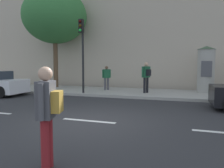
% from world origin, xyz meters
% --- Properties ---
extents(ground_plane, '(80.00, 80.00, 0.00)m').
position_xyz_m(ground_plane, '(0.00, 0.00, 0.00)').
color(ground_plane, '#2B2B2D').
extents(sidewalk_curb, '(36.00, 4.00, 0.15)m').
position_xyz_m(sidewalk_curb, '(0.00, 7.00, 0.07)').
color(sidewalk_curb, '#9E9B93').
rests_on(sidewalk_curb, ground_plane).
extents(lane_markings, '(25.80, 0.16, 0.01)m').
position_xyz_m(lane_markings, '(0.00, 0.00, 0.00)').
color(lane_markings, silver).
rests_on(lane_markings, ground_plane).
extents(building_backdrop, '(36.00, 5.00, 11.38)m').
position_xyz_m(building_backdrop, '(0.00, 12.00, 5.69)').
color(building_backdrop, '#B7A893').
rests_on(building_backdrop, ground_plane).
extents(traffic_light, '(0.24, 0.45, 4.14)m').
position_xyz_m(traffic_light, '(-2.81, 5.24, 2.95)').
color(traffic_light, black).
rests_on(traffic_light, sidewalk_curb).
extents(poster_column, '(1.07, 1.07, 2.71)m').
position_xyz_m(poster_column, '(3.87, 7.99, 1.53)').
color(poster_column, '#9E9B93').
rests_on(poster_column, sidewalk_curb).
extents(street_tree, '(4.58, 4.58, 7.04)m').
position_xyz_m(street_tree, '(-6.31, 7.99, 5.23)').
color(street_tree, brown).
rests_on(street_tree, sidewalk_curb).
extents(pedestrian_in_dark_shirt, '(0.46, 0.56, 1.75)m').
position_xyz_m(pedestrian_in_dark_shirt, '(0.76, -3.27, 1.04)').
color(pedestrian_in_dark_shirt, maroon).
rests_on(pedestrian_in_dark_shirt, ground_plane).
extents(pedestrian_tallest, '(0.47, 0.43, 1.54)m').
position_xyz_m(pedestrian_tallest, '(-2.05, 7.18, 1.04)').
color(pedestrian_tallest, '#4C4C51').
rests_on(pedestrian_tallest, sidewalk_curb).
extents(pedestrian_near_pole, '(0.52, 0.59, 1.77)m').
position_xyz_m(pedestrian_near_pole, '(0.62, 6.52, 1.22)').
color(pedestrian_near_pole, black).
rests_on(pedestrian_near_pole, sidewalk_curb).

